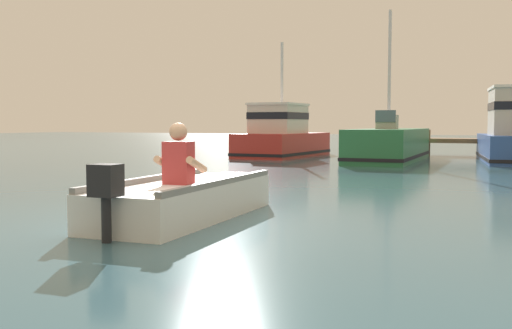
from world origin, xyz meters
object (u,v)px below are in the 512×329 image
(moored_boat_red, at_px, (282,137))
(moored_boat_green, at_px, (389,145))
(rowboat_with_person, at_px, (187,198))
(moored_boat_blue, at_px, (512,135))

(moored_boat_red, distance_m, moored_boat_green, 4.19)
(moored_boat_green, bearing_deg, rowboat_with_person, -87.68)
(rowboat_with_person, relative_size, moored_boat_red, 0.80)
(moored_boat_red, xyz_separation_m, moored_boat_green, (4.10, -0.83, -0.22))
(rowboat_with_person, height_order, moored_boat_blue, moored_boat_blue)
(rowboat_with_person, relative_size, moored_boat_blue, 0.71)
(moored_boat_red, bearing_deg, moored_boat_green, -11.40)
(moored_boat_green, xyz_separation_m, moored_boat_blue, (3.54, 1.06, 0.35))
(rowboat_with_person, xyz_separation_m, moored_boat_red, (-4.61, 13.42, 0.46))
(moored_boat_red, relative_size, moored_boat_blue, 0.89)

